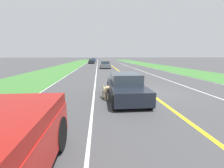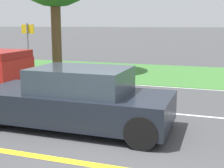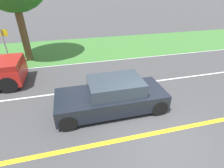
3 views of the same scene
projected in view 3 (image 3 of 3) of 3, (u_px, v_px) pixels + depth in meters
ground_plane at (155, 133)px, 6.18m from camera, size 400.00×400.00×0.00m
centre_divider_line at (155, 133)px, 6.18m from camera, size 0.18×160.00×0.01m
lane_edge_line_right at (109, 60)px, 12.06m from camera, size 0.14×160.00×0.01m
lane_dash_same_dir at (125, 85)px, 9.12m from camera, size 0.10×160.00×0.01m
grass_verge_right at (101, 47)px, 14.58m from camera, size 6.00×160.00×0.03m
ego_car at (112, 96)px, 7.06m from camera, size 1.80×4.38×1.38m
dog at (103, 86)px, 8.01m from camera, size 0.43×1.12×0.83m
street_sign at (4, 43)px, 10.53m from camera, size 0.11×0.64×2.35m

